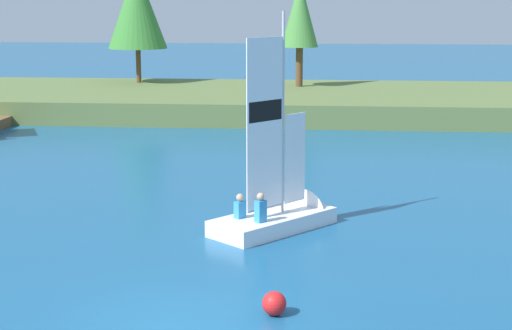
% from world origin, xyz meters
% --- Properties ---
extents(ground_plane, '(200.00, 200.00, 0.00)m').
position_xyz_m(ground_plane, '(0.00, 0.00, 0.00)').
color(ground_plane, '#195684').
extents(shore_bank, '(80.00, 12.63, 1.17)m').
position_xyz_m(shore_bank, '(0.00, 30.33, 0.58)').
color(shore_bank, '#5B703D').
rests_on(shore_bank, ground).
extents(shoreline_tree_left, '(3.57, 3.57, 7.04)m').
position_xyz_m(shoreline_tree_left, '(-8.66, 34.01, 5.71)').
color(shoreline_tree_left, brown).
rests_on(shoreline_tree_left, shore_bank).
extents(shoreline_tree_midleft, '(2.16, 2.16, 6.18)m').
position_xyz_m(shoreline_tree_midleft, '(1.20, 32.64, 5.34)').
color(shoreline_tree_midleft, brown).
rests_on(shoreline_tree_midleft, shore_bank).
extents(sailboat, '(3.74, 4.01, 6.35)m').
position_xyz_m(sailboat, '(1.88, 7.24, 0.40)').
color(sailboat, white).
rests_on(sailboat, ground).
extents(channel_buoy, '(0.49, 0.49, 0.49)m').
position_xyz_m(channel_buoy, '(1.89, 0.67, 0.25)').
color(channel_buoy, red).
rests_on(channel_buoy, ground).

